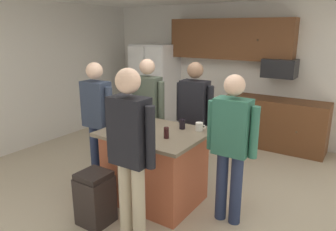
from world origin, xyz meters
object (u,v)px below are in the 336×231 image
(person_elder_center, at_px, (231,140))
(person_guest_by_door, at_px, (194,113))
(person_guest_left, at_px, (130,147))
(trash_bin, at_px, (95,198))
(glass_dark_ale, at_px, (182,124))
(kitchen_island, at_px, (155,166))
(person_host_foreground, at_px, (97,115))
(glass_short_whisky, at_px, (131,124))
(mug_ceramic_white, at_px, (199,127))
(microwave_over_range, at_px, (280,68))
(refrigerator, at_px, (155,86))
(glass_pilsner, at_px, (166,133))
(person_guest_right, at_px, (148,108))

(person_elder_center, distance_m, person_guest_by_door, 1.14)
(person_guest_left, bearing_deg, trash_bin, 66.92)
(glass_dark_ale, xyz_separation_m, trash_bin, (-0.50, -1.03, -0.68))
(kitchen_island, bearing_deg, person_host_foreground, -179.58)
(person_elder_center, distance_m, person_guest_left, 1.11)
(person_host_foreground, bearing_deg, glass_dark_ale, 12.53)
(glass_short_whisky, bearing_deg, mug_ceramic_white, 29.04)
(glass_short_whisky, bearing_deg, microwave_over_range, 70.19)
(person_elder_center, bearing_deg, trash_bin, 29.66)
(person_elder_center, relative_size, glass_short_whisky, 11.65)
(trash_bin, bearing_deg, person_guest_by_door, 77.08)
(trash_bin, bearing_deg, refrigerator, 115.16)
(person_guest_left, xyz_separation_m, glass_pilsner, (-0.03, 0.67, -0.06))
(person_elder_center, relative_size, glass_dark_ale, 13.73)
(person_host_foreground, bearing_deg, microwave_over_range, 58.15)
(person_elder_center, distance_m, glass_dark_ale, 0.74)
(microwave_over_range, distance_m, glass_dark_ale, 2.58)
(mug_ceramic_white, bearing_deg, microwave_over_range, 83.24)
(mug_ceramic_white, relative_size, trash_bin, 0.22)
(microwave_over_range, distance_m, glass_pilsner, 2.95)
(microwave_over_range, relative_size, person_host_foreground, 0.33)
(person_guest_left, bearing_deg, kitchen_island, -0.00)
(glass_pilsner, bearing_deg, person_guest_by_door, 99.68)
(person_guest_left, distance_m, person_guest_right, 1.70)
(glass_pilsner, bearing_deg, microwave_over_range, 80.63)
(person_host_foreground, bearing_deg, person_guest_right, 60.66)
(glass_dark_ale, distance_m, glass_short_whisky, 0.63)
(person_guest_by_door, bearing_deg, person_host_foreground, -44.98)
(person_elder_center, xyz_separation_m, person_guest_by_door, (-0.86, 0.74, 0.01))
(mug_ceramic_white, height_order, glass_dark_ale, glass_dark_ale)
(glass_dark_ale, bearing_deg, person_guest_by_door, 103.81)
(person_guest_by_door, height_order, glass_pilsner, person_guest_by_door)
(person_guest_left, distance_m, glass_pilsner, 0.67)
(person_host_foreground, bearing_deg, refrigerator, 108.66)
(trash_bin, bearing_deg, person_guest_left, -3.18)
(person_guest_right, bearing_deg, microwave_over_range, 106.00)
(refrigerator, relative_size, trash_bin, 2.95)
(kitchen_island, height_order, person_guest_by_door, person_guest_by_door)
(glass_pilsner, xyz_separation_m, glass_short_whisky, (-0.55, 0.04, 0.01))
(person_host_foreground, distance_m, trash_bin, 1.23)
(kitchen_island, relative_size, person_guest_right, 0.71)
(person_elder_center, relative_size, mug_ceramic_white, 12.67)
(trash_bin, bearing_deg, kitchen_island, 70.37)
(person_guest_by_door, distance_m, glass_short_whisky, 1.00)
(person_guest_left, xyz_separation_m, person_guest_by_door, (-0.19, 1.63, -0.07))
(refrigerator, relative_size, mug_ceramic_white, 13.61)
(person_guest_left, xyz_separation_m, mug_ceramic_white, (0.15, 1.11, -0.07))
(mug_ceramic_white, bearing_deg, person_guest_left, -97.91)
(person_guest_by_door, xyz_separation_m, trash_bin, (-0.37, -1.60, -0.67))
(kitchen_island, bearing_deg, glass_dark_ale, 48.92)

